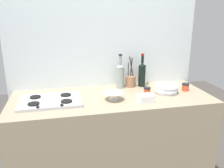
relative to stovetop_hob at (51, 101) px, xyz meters
The scene contains 11 objects.
counter_block 0.71m from the stovetop_hob, ahead, with size 1.80×0.70×0.90m, color tan.
backsplash_panel 0.69m from the stovetop_hob, 36.84° to the left, with size 1.90×0.06×2.17m, color silver.
stovetop_hob is the anchor object (origin of this frame).
plate_stack 1.07m from the stovetop_hob, ahead, with size 0.21×0.21×0.08m.
wine_bottle_leftmost 0.95m from the stovetop_hob, 16.58° to the left, with size 0.07×0.07×0.34m.
wine_bottle_mid_left 0.73m from the stovetop_hob, 21.38° to the left, with size 0.08×0.08×0.34m.
mixing_bowl 0.53m from the stovetop_hob, ahead, with size 0.18×0.18×0.07m.
butter_dish 0.80m from the stovetop_hob, 11.56° to the right, with size 0.13×0.11×0.06m, color white.
utensil_crock 0.84m from the stovetop_hob, 19.54° to the left, with size 0.10×0.10×0.31m.
condiment_jar_front 1.27m from the stovetop_hob, ahead, with size 0.07×0.07×0.07m.
condiment_jar_rear 0.85m from the stovetop_hob, ahead, with size 0.06×0.06×0.09m.
Camera 1 is at (-0.44, -1.96, 1.64)m, focal length 37.98 mm.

